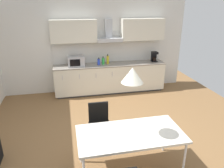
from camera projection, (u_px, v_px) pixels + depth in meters
name	position (u px, v px, depth m)	size (l,w,h in m)	color
ground_plane	(106.00, 141.00, 4.43)	(7.58, 8.54, 0.02)	brown
wall_back	(88.00, 47.00, 6.59)	(6.07, 0.10, 2.72)	silver
kitchen_counter	(110.00, 78.00, 6.72)	(3.35, 0.62, 0.89)	#333333
backsplash_tile	(108.00, 52.00, 6.72)	(3.33, 0.02, 0.60)	silver
upper_wall_cabinets	(109.00, 31.00, 6.34)	(3.33, 0.40, 0.63)	silver
microwave	(76.00, 61.00, 6.31)	(0.48, 0.35, 0.28)	#ADADB2
coffee_maker	(154.00, 57.00, 6.81)	(0.18, 0.19, 0.30)	black
bottle_yellow	(108.00, 60.00, 6.55)	(0.07, 0.07, 0.29)	yellow
bottle_blue	(99.00, 62.00, 6.46)	(0.08, 0.08, 0.21)	blue
bottle_green	(103.00, 61.00, 6.49)	(0.08, 0.08, 0.24)	green
dining_table	(130.00, 135.00, 3.44)	(1.67, 0.84, 0.72)	silver
chair_far_left	(99.00, 121.00, 4.15)	(0.41, 0.41, 0.87)	black
pendant_lamp	(132.00, 75.00, 3.08)	(0.32, 0.32, 0.22)	silver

